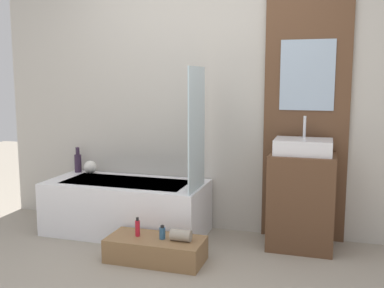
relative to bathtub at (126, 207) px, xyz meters
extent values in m
cube|color=#B7B2A8|center=(0.65, 0.38, 1.06)|extent=(4.20, 0.06, 2.60)
cube|color=brown|center=(1.57, 0.33, 1.06)|extent=(0.72, 0.03, 2.60)
cube|color=#9EB2C6|center=(1.57, 0.31, 1.21)|extent=(0.46, 0.01, 0.60)
cube|color=white|center=(0.00, 0.00, 0.00)|extent=(1.47, 0.67, 0.48)
cube|color=silver|center=(0.00, 0.00, 0.24)|extent=(1.14, 0.47, 0.01)
cube|color=silver|center=(0.70, -0.09, 0.76)|extent=(0.01, 0.46, 1.04)
cube|color=olive|center=(0.50, -0.53, -0.15)|extent=(0.76, 0.35, 0.19)
cube|color=brown|center=(1.57, 0.10, 0.16)|extent=(0.54, 0.43, 0.80)
cube|color=white|center=(1.57, 0.10, 0.62)|extent=(0.47, 0.33, 0.13)
cylinder|color=silver|center=(1.57, 0.19, 0.78)|extent=(0.02, 0.02, 0.18)
cylinder|color=#2D1E33|center=(-0.65, 0.25, 0.33)|extent=(0.07, 0.07, 0.18)
cylinder|color=#2D1E33|center=(-0.65, 0.25, 0.45)|extent=(0.04, 0.04, 0.08)
sphere|color=silver|center=(-0.49, 0.22, 0.30)|extent=(0.13, 0.13, 0.13)
cylinder|color=#B21928|center=(0.35, -0.53, 0.00)|extent=(0.04, 0.04, 0.13)
cylinder|color=black|center=(0.35, -0.53, 0.08)|extent=(0.02, 0.02, 0.03)
cylinder|color=#2D567A|center=(0.56, -0.53, -0.01)|extent=(0.05, 0.05, 0.09)
cylinder|color=black|center=(0.56, -0.53, 0.04)|extent=(0.03, 0.03, 0.02)
cylinder|color=gray|center=(0.71, -0.53, -0.01)|extent=(0.16, 0.09, 0.09)
camera|label=1|loc=(1.77, -3.67, 1.18)|focal=42.00mm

